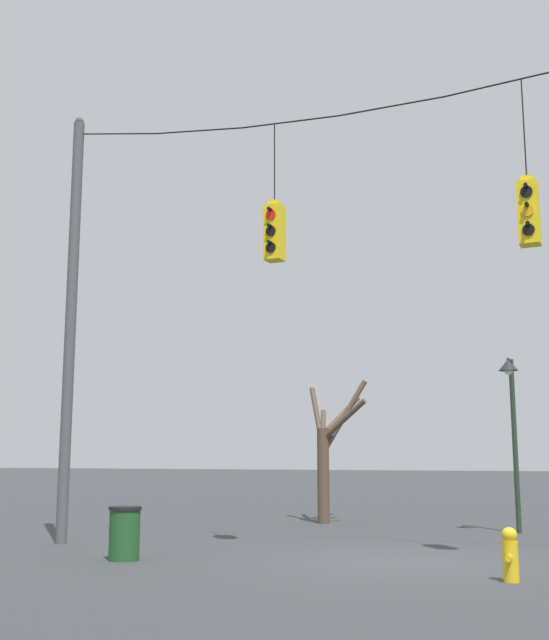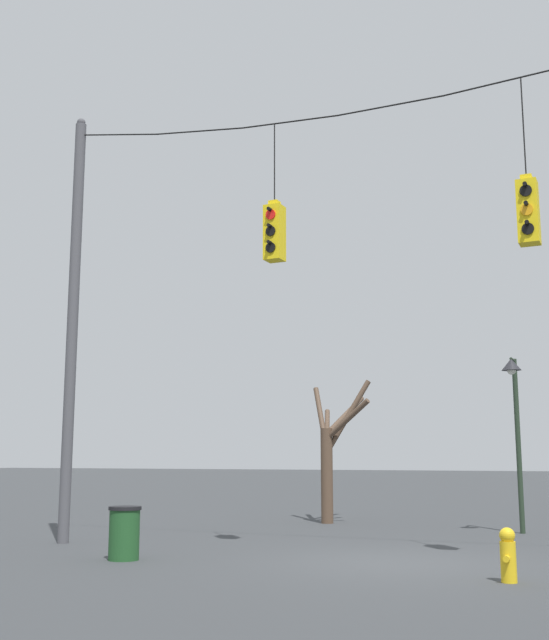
# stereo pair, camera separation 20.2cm
# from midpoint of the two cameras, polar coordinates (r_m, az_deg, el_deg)

# --- Properties ---
(ground_plane) EXTENTS (200.00, 200.00, 0.00)m
(ground_plane) POSITION_cam_midpoint_polar(r_m,az_deg,el_deg) (14.07, 8.40, -16.71)
(ground_plane) COLOR #383A3D
(utility_pole_left) EXTENTS (0.23, 0.23, 9.22)m
(utility_pole_left) POSITION_cam_midpoint_polar(r_m,az_deg,el_deg) (17.68, -14.61, -0.09)
(utility_pole_left) COLOR #4C4C51
(utility_pole_left) RESTS_ON ground_plane
(span_wire) EXTENTS (14.23, 0.03, 0.70)m
(span_wire) POSITION_cam_midpoint_polar(r_m,az_deg,el_deg) (15.63, 7.79, 15.56)
(span_wire) COLOR black
(traffic_light_over_intersection) EXTENTS (0.34, 0.58, 2.77)m
(traffic_light_over_intersection) POSITION_cam_midpoint_polar(r_m,az_deg,el_deg) (15.54, -0.37, 6.28)
(traffic_light_over_intersection) COLOR yellow
(traffic_light_near_left_pole) EXTENTS (0.34, 0.58, 2.98)m
(traffic_light_near_left_pole) POSITION_cam_midpoint_polar(r_m,az_deg,el_deg) (14.30, 17.23, 7.35)
(traffic_light_near_left_pole) COLOR yellow
(street_lamp) EXTENTS (0.45, 0.78, 4.06)m
(street_lamp) POSITION_cam_midpoint_polar(r_m,az_deg,el_deg) (19.72, 16.21, -5.66)
(street_lamp) COLOR #233323
(street_lamp) RESTS_ON ground_plane
(bare_tree) EXTENTS (2.08, 2.58, 3.85)m
(bare_tree) POSITION_cam_midpoint_polar(r_m,az_deg,el_deg) (22.23, 3.57, -9.20)
(bare_tree) COLOR brown
(bare_tree) RESTS_ON ground_plane
(fire_hydrant) EXTENTS (0.22, 0.30, 0.75)m
(fire_hydrant) POSITION_cam_midpoint_polar(r_m,az_deg,el_deg) (12.20, 15.95, -15.72)
(fire_hydrant) COLOR gold
(fire_hydrant) RESTS_ON ground_plane
(trash_bin) EXTENTS (0.56, 0.56, 0.90)m
(trash_bin) POSITION_cam_midpoint_polar(r_m,az_deg,el_deg) (14.42, -11.03, -14.65)
(trash_bin) COLOR #1E4C23
(trash_bin) RESTS_ON ground_plane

